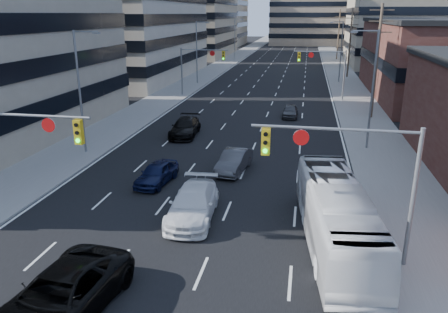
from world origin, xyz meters
TOP-DOWN VIEW (x-y plane):
  - road_surface at (0.00, 130.00)m, footprint 18.00×300.00m
  - sidewalk_left at (-11.50, 130.00)m, footprint 5.00×300.00m
  - sidewalk_right at (11.50, 130.00)m, footprint 5.00×300.00m
  - office_left_far at (-24.00, 100.00)m, footprint 20.00×30.00m
  - office_right_far at (25.00, 88.00)m, footprint 22.00×28.00m
  - bg_block_left at (-28.00, 140.00)m, footprint 24.00×24.00m
  - bg_block_right at (32.00, 130.00)m, footprint 22.00×22.00m
  - signal_near_left at (-7.45, 8.00)m, footprint 6.59×0.33m
  - signal_near_right at (7.45, 8.00)m, footprint 6.59×0.33m
  - signal_far_left at (-7.68, 45.00)m, footprint 6.09×0.33m
  - signal_far_right at (7.68, 45.00)m, footprint 6.09×0.33m
  - utility_pole_block at (12.20, 36.00)m, footprint 2.20×0.28m
  - utility_pole_midblock at (12.20, 66.00)m, footprint 2.20×0.28m
  - utility_pole_distant at (12.20, 96.00)m, footprint 2.20×0.28m
  - streetlight_left_near at (-10.34, 20.00)m, footprint 2.03×0.22m
  - streetlight_left_mid at (-10.34, 55.00)m, footprint 2.03×0.22m
  - streetlight_left_far at (-10.34, 90.00)m, footprint 2.03×0.22m
  - streetlight_right_near at (10.34, 25.00)m, footprint 2.03×0.22m
  - streetlight_right_far at (10.34, 60.00)m, footprint 2.03×0.22m
  - black_pickup at (-2.30, 2.52)m, footprint 3.43×6.35m
  - white_van at (0.22, 10.87)m, footprint 2.55×5.58m
  - transit_bus at (7.23, 9.35)m, footprint 3.68×10.71m
  - sedan_blue at (-3.20, 15.16)m, footprint 2.06×4.15m
  - sedan_grey_center at (1.15, 18.21)m, footprint 2.08×4.48m
  - sedan_black_far at (-4.46, 26.30)m, footprint 2.43×5.30m
  - sedan_grey_right at (4.17, 35.17)m, footprint 1.52×3.75m

SIDE VIEW (x-z plane):
  - road_surface at x=0.00m, z-range 0.00..0.02m
  - sidewalk_left at x=-11.50m, z-range 0.00..0.15m
  - sidewalk_right at x=11.50m, z-range 0.00..0.15m
  - sedan_grey_right at x=4.17m, z-range 0.00..1.27m
  - sedan_blue at x=-3.20m, z-range 0.00..1.36m
  - sedan_grey_center at x=1.15m, z-range 0.00..1.42m
  - sedan_black_far at x=-4.46m, z-range 0.00..1.50m
  - white_van at x=0.22m, z-range 0.00..1.58m
  - black_pickup at x=-2.30m, z-range 0.00..1.69m
  - transit_bus at x=7.23m, z-range 0.00..2.92m
  - signal_far_left at x=-7.68m, z-range 1.30..7.30m
  - signal_far_right at x=7.68m, z-range 1.30..7.30m
  - signal_near_left at x=-7.45m, z-range 1.33..7.33m
  - signal_near_right at x=7.45m, z-range 1.33..7.33m
  - streetlight_left_near at x=-10.34m, z-range 0.55..9.55m
  - streetlight_left_mid at x=-10.34m, z-range 0.55..9.55m
  - streetlight_left_far at x=-10.34m, z-range 0.55..9.55m
  - streetlight_right_near at x=10.34m, z-range 0.55..9.55m
  - streetlight_right_far at x=10.34m, z-range 0.55..9.55m
  - utility_pole_block at x=12.20m, z-range 0.28..11.28m
  - utility_pole_midblock at x=12.20m, z-range 0.28..11.28m
  - utility_pole_distant at x=12.20m, z-range 0.28..11.28m
  - bg_block_right at x=32.00m, z-range 0.00..12.00m
  - office_right_far at x=25.00m, z-range 0.00..14.00m
  - office_left_far at x=-24.00m, z-range 0.00..16.00m
  - bg_block_left at x=-28.00m, z-range 0.00..20.00m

